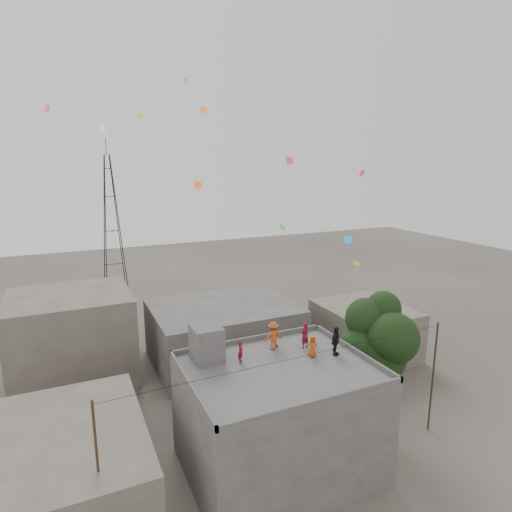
{
  "coord_description": "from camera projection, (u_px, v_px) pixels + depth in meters",
  "views": [
    {
      "loc": [
        -9.97,
        -18.82,
        17.01
      ],
      "look_at": [
        0.21,
        3.4,
        11.63
      ],
      "focal_mm": 30.0,
      "sensor_mm": 36.0,
      "label": 1
    }
  ],
  "objects": [
    {
      "name": "ground",
      "position": [
        277.0,
        466.0,
        24.42
      ],
      "size": [
        140.0,
        140.0,
        0.0
      ],
      "primitive_type": "plane",
      "color": "#403C34",
      "rests_on": "ground"
    },
    {
      "name": "neighbor_north",
      "position": [
        224.0,
        333.0,
        37.12
      ],
      "size": [
        12.0,
        9.0,
        5.0
      ],
      "primitive_type": "cube",
      "color": "#4B4846",
      "rests_on": "ground"
    },
    {
      "name": "person_orange_adult",
      "position": [
        273.0,
        336.0,
        25.28
      ],
      "size": [
        1.12,
        0.66,
        1.72
      ],
      "primitive_type": "imported",
      "rotation": [
        0.0,
        0.0,
        -3.13
      ],
      "color": "#CA4817",
      "rests_on": "main_building"
    },
    {
      "name": "tree",
      "position": [
        379.0,
        341.0,
        26.63
      ],
      "size": [
        4.9,
        4.6,
        9.1
      ],
      "color": "black",
      "rests_on": "ground"
    },
    {
      "name": "transmission_tower",
      "position": [
        112.0,
        224.0,
        56.36
      ],
      "size": [
        2.97,
        2.97,
        20.01
      ],
      "color": "black",
      "rests_on": "ground"
    },
    {
      "name": "person_red_child",
      "position": [
        241.0,
        352.0,
        23.67
      ],
      "size": [
        0.49,
        0.55,
        1.26
      ],
      "primitive_type": "imported",
      "rotation": [
        0.0,
        0.0,
        1.08
      ],
      "color": "maroon",
      "rests_on": "main_building"
    },
    {
      "name": "person_dark_adult",
      "position": [
        336.0,
        341.0,
        24.54
      ],
      "size": [
        1.07,
        0.88,
        1.71
      ],
      "primitive_type": "imported",
      "rotation": [
        0.0,
        0.0,
        0.55
      ],
      "color": "black",
      "rests_on": "main_building"
    },
    {
      "name": "neighbor_west",
      "position": [
        63.0,
        470.0,
        21.29
      ],
      "size": [
        8.0,
        10.0,
        4.0
      ],
      "primitive_type": "cube",
      "color": "#585245",
      "rests_on": "ground"
    },
    {
      "name": "parapet",
      "position": [
        279.0,
        366.0,
        23.07
      ],
      "size": [
        10.0,
        8.0,
        0.3
      ],
      "color": "#4B4846",
      "rests_on": "main_building"
    },
    {
      "name": "person_dark_child",
      "position": [
        273.0,
        336.0,
        25.81
      ],
      "size": [
        0.75,
        0.72,
        1.21
      ],
      "primitive_type": "imported",
      "rotation": [
        0.0,
        0.0,
        2.49
      ],
      "color": "black",
      "rests_on": "main_building"
    },
    {
      "name": "utility_line",
      "position": [
        297.0,
        416.0,
        22.69
      ],
      "size": [
        20.12,
        0.62,
        7.4
      ],
      "color": "black",
      "rests_on": "ground"
    },
    {
      "name": "main_building",
      "position": [
        278.0,
        419.0,
        23.76
      ],
      "size": [
        10.0,
        8.0,
        6.1
      ],
      "color": "#4B4846",
      "rests_on": "ground"
    },
    {
      "name": "kites",
      "position": [
        250.0,
        169.0,
        28.29
      ],
      "size": [
        21.13,
        14.05,
        12.85
      ],
      "color": "#F25519",
      "rests_on": "ground"
    },
    {
      "name": "person_red_adult",
      "position": [
        305.0,
        335.0,
        25.51
      ],
      "size": [
        0.65,
        0.5,
        1.58
      ],
      "primitive_type": "imported",
      "rotation": [
        0.0,
        0.0,
        3.37
      ],
      "color": "maroon",
      "rests_on": "main_building"
    },
    {
      "name": "neighbor_northwest",
      "position": [
        73.0,
        337.0,
        33.81
      ],
      "size": [
        9.0,
        8.0,
        7.0
      ],
      "primitive_type": "cube",
      "color": "#585245",
      "rests_on": "ground"
    },
    {
      "name": "person_orange_child",
      "position": [
        312.0,
        346.0,
        24.36
      ],
      "size": [
        0.73,
        0.61,
        1.27
      ],
      "primitive_type": "imported",
      "rotation": [
        0.0,
        0.0,
        -0.38
      ],
      "color": "#C44816",
      "rests_on": "main_building"
    },
    {
      "name": "neighbor_east",
      "position": [
        364.0,
        330.0,
        38.52
      ],
      "size": [
        7.0,
        8.0,
        4.4
      ],
      "primitive_type": "cube",
      "color": "#585245",
      "rests_on": "ground"
    },
    {
      "name": "stair_head_box",
      "position": [
        207.0,
        343.0,
        23.9
      ],
      "size": [
        1.6,
        1.8,
        2.0
      ],
      "primitive_type": "cube",
      "color": "#4B4846",
      "rests_on": "main_building"
    }
  ]
}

